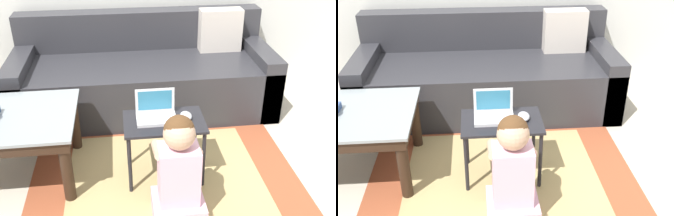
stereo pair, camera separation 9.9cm
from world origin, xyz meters
The scene contains 8 objects.
ground_plane centered at (0.00, 0.00, 0.00)m, with size 16.00×16.00×0.00m, color beige.
area_rug centered at (-0.06, -0.12, 0.00)m, with size 1.74×1.96×0.01m.
couch centered at (-0.11, 1.10, 0.28)m, with size 2.12×0.86×0.79m.
coffee_table centered at (-1.02, 0.21, 0.38)m, with size 0.85×0.67×0.45m.
laptop_desk centered at (-0.06, 0.09, 0.36)m, with size 0.50×0.33×0.42m.
laptop centered at (-0.11, 0.12, 0.45)m, with size 0.24×0.16×0.18m.
computer_mouse centered at (0.08, 0.10, 0.44)m, with size 0.07×0.11×0.04m.
person_seated centered at (-0.03, -0.31, 0.31)m, with size 0.29×0.36×0.68m.
Camera 1 is at (-0.31, -1.97, 1.65)m, focal length 42.00 mm.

